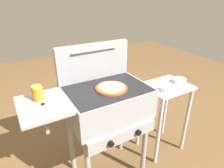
% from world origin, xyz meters
% --- Properties ---
extents(grill, '(0.96, 0.53, 0.90)m').
position_xyz_m(grill, '(-0.01, -0.00, 0.76)').
color(grill, gray).
rests_on(grill, ground_plane).
extents(grill_lid_open, '(0.63, 0.08, 0.30)m').
position_xyz_m(grill_lid_open, '(0.00, 0.21, 1.05)').
color(grill_lid_open, gray).
rests_on(grill_lid_open, grill).
extents(pizza_cheese, '(0.24, 0.24, 0.04)m').
position_xyz_m(pizza_cheese, '(0.02, -0.04, 0.91)').
color(pizza_cheese, '#C64723').
rests_on(pizza_cheese, grill).
extents(sauce_jar, '(0.07, 0.07, 0.10)m').
position_xyz_m(sauce_jar, '(-0.49, 0.08, 0.95)').
color(sauce_jar, '#B77A1E').
rests_on(sauce_jar, grill).
extents(prep_table, '(0.44, 0.36, 0.76)m').
position_xyz_m(prep_table, '(0.66, 0.00, 0.54)').
color(prep_table, '#B2B2B7').
rests_on(prep_table, ground_plane).
extents(topping_bowl_near, '(0.09, 0.09, 0.04)m').
position_xyz_m(topping_bowl_near, '(0.56, -0.09, 0.78)').
color(topping_bowl_near, silver).
rests_on(topping_bowl_near, prep_table).
extents(topping_bowl_far, '(0.12, 0.12, 0.04)m').
position_xyz_m(topping_bowl_far, '(0.81, -0.02, 0.78)').
color(topping_bowl_far, silver).
rests_on(topping_bowl_far, prep_table).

